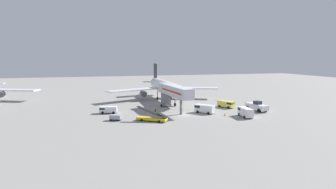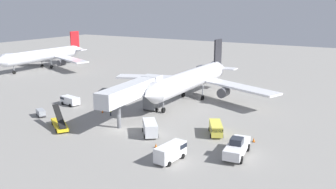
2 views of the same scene
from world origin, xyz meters
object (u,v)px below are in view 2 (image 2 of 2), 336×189
at_px(jet_bridge, 135,91).
at_px(safety_cone_charlie, 102,111).
at_px(safety_cone_alpha, 156,146).
at_px(pushback_tug, 237,147).
at_px(airplane_at_gate, 192,79).
at_px(belt_loader_truck, 60,123).
at_px(service_van_outer_right, 216,128).
at_px(baggage_cart_rear_right, 41,113).
at_px(service_van_outer_left, 150,127).
at_px(airplane_background, 45,55).
at_px(service_van_mid_center, 70,100).
at_px(ground_crew_worker_foreground, 111,111).
at_px(safety_cone_bravo, 254,140).
at_px(service_van_far_right, 171,151).

relative_size(jet_bridge, safety_cone_charlie, 28.72).
bearing_deg(safety_cone_alpha, pushback_tug, 16.35).
distance_m(airplane_at_gate, pushback_tug, 32.29).
bearing_deg(jet_bridge, belt_loader_truck, -127.97).
relative_size(service_van_outer_right, baggage_cart_rear_right, 1.81).
xyz_separation_m(service_van_outer_right, service_van_outer_left, (-9.34, -5.48, 0.14)).
height_order(service_van_outer_right, airplane_background, airplane_background).
distance_m(jet_bridge, service_van_mid_center, 18.44).
height_order(pushback_tug, service_van_mid_center, pushback_tug).
height_order(ground_crew_worker_foreground, safety_cone_charlie, ground_crew_worker_foreground).
xyz_separation_m(belt_loader_truck, safety_cone_bravo, (31.13, 10.77, -0.43)).
bearing_deg(ground_crew_worker_foreground, service_van_mid_center, 172.65).
bearing_deg(airplane_background, service_van_far_right, -29.80).
relative_size(service_van_outer_right, service_van_mid_center, 1.11).
distance_m(airplane_at_gate, baggage_cart_rear_right, 32.78).
bearing_deg(airplane_background, jet_bridge, -26.97).
height_order(ground_crew_worker_foreground, safety_cone_alpha, ground_crew_worker_foreground).
bearing_deg(belt_loader_truck, service_van_far_right, -4.08).
distance_m(airplane_at_gate, safety_cone_bravo, 28.01).
xyz_separation_m(service_van_outer_right, ground_crew_worker_foreground, (-21.67, -0.68, -0.26)).
relative_size(service_van_far_right, service_van_outer_left, 1.01).
distance_m(airplane_at_gate, service_van_far_right, 33.79).
bearing_deg(jet_bridge, ground_crew_worker_foreground, -172.60).
relative_size(service_van_mid_center, safety_cone_charlie, 7.33).
height_order(airplane_at_gate, service_van_mid_center, airplane_at_gate).
bearing_deg(safety_cone_alpha, service_van_far_right, -32.27).
xyz_separation_m(belt_loader_truck, service_van_outer_left, (15.39, 5.26, 0.50)).
xyz_separation_m(airplane_at_gate, belt_loader_truck, (-10.66, -29.40, -3.85)).
height_order(service_van_outer_left, baggage_cart_rear_right, service_van_outer_left).
xyz_separation_m(belt_loader_truck, safety_cone_charlie, (0.35, 10.76, -0.46)).
distance_m(service_van_outer_right, service_van_far_right, 12.48).
bearing_deg(service_van_mid_center, service_van_outer_left, -14.45).
relative_size(jet_bridge, safety_cone_bravo, 26.16).
bearing_deg(safety_cone_alpha, service_van_outer_left, 132.40).
height_order(service_van_outer_right, safety_cone_bravo, service_van_outer_right).
relative_size(pushback_tug, baggage_cart_rear_right, 2.55).
distance_m(pushback_tug, service_van_far_right, 9.41).
distance_m(pushback_tug, ground_crew_worker_foreground, 28.27).
xyz_separation_m(belt_loader_truck, ground_crew_worker_foreground, (3.06, 10.06, 0.10)).
bearing_deg(safety_cone_charlie, service_van_mid_center, 174.67).
distance_m(service_van_mid_center, safety_cone_alpha, 30.74).
distance_m(belt_loader_truck, safety_cone_charlie, 10.77).
bearing_deg(airplane_at_gate, service_van_mid_center, -138.69).
xyz_separation_m(service_van_outer_right, service_van_far_right, (-1.23, -12.41, 0.17)).
relative_size(safety_cone_charlie, airplane_background, 0.02).
bearing_deg(service_van_outer_left, service_van_mid_center, 165.55).
bearing_deg(airplane_background, service_van_outer_left, -28.28).
bearing_deg(baggage_cart_rear_right, ground_crew_worker_foreground, 32.88).
xyz_separation_m(safety_cone_bravo, airplane_background, (-81.76, 30.01, 4.07)).
bearing_deg(airplane_background, service_van_outer_right, -21.74).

